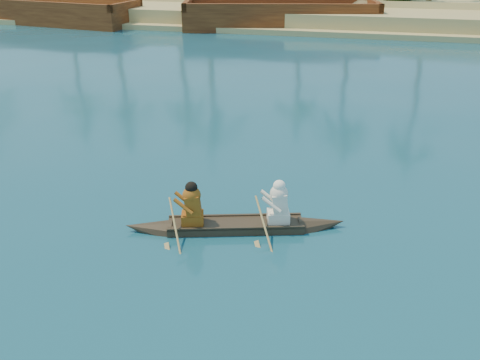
# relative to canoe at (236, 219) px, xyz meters

# --- Properties ---
(shrub_cluster) EXTENTS (100.00, 6.00, 2.40)m
(shrub_cluster) POSITION_rel_canoe_xyz_m (8.00, 35.50, 0.93)
(shrub_cluster) COLOR #183714
(shrub_cluster) RESTS_ON ground
(canoe) EXTENTS (5.03, 2.01, 1.39)m
(canoe) POSITION_rel_canoe_xyz_m (0.00, 0.00, 0.00)
(canoe) COLOR #31241A
(canoe) RESTS_ON ground
(barge_left) EXTENTS (13.22, 5.99, 2.12)m
(barge_left) POSITION_rel_canoe_xyz_m (-20.91, 27.79, 0.48)
(barge_left) COLOR brown
(barge_left) RESTS_ON ground
(barge_mid) EXTENTS (14.41, 7.40, 2.29)m
(barge_mid) POSITION_rel_canoe_xyz_m (-3.79, 29.20, 0.53)
(barge_mid) COLOR brown
(barge_mid) RESTS_ON ground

